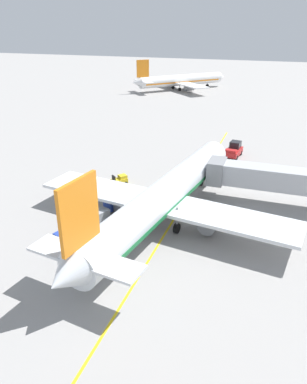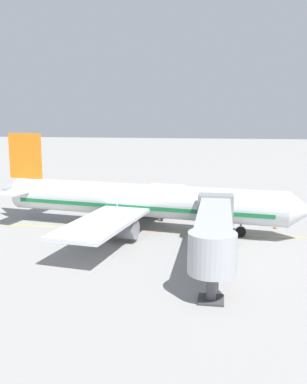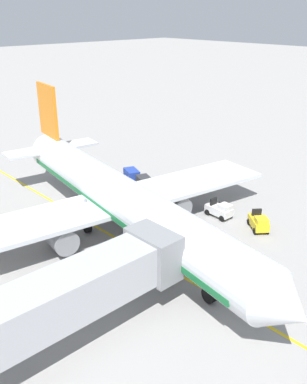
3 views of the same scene
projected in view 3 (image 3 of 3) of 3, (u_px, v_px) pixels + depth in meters
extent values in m
plane|color=gray|center=(113.00, 236.00, 36.34)|extent=(400.00, 400.00, 0.00)
cube|color=gold|center=(113.00, 236.00, 36.34)|extent=(0.24, 80.00, 0.01)
cylinder|color=silver|center=(121.00, 199.00, 35.43)|extent=(8.43, 32.19, 3.70)
cube|color=#196B38|center=(121.00, 204.00, 35.61)|extent=(8.09, 29.67, 0.44)
cone|color=silver|center=(288.00, 309.00, 22.33)|extent=(3.94, 2.91, 3.63)
cone|color=silver|center=(43.00, 145.00, 48.56)|extent=(3.53, 3.24, 3.14)
cube|color=black|center=(263.00, 282.00, 23.45)|extent=(2.91, 1.50, 0.60)
cube|color=silver|center=(115.00, 202.00, 36.44)|extent=(30.44, 9.62, 0.36)
cylinder|color=gray|center=(173.00, 203.00, 39.17)|extent=(2.45, 3.46, 2.00)
cylinder|color=gray|center=(59.00, 236.00, 33.47)|extent=(2.45, 3.46, 2.00)
cube|color=orange|center=(48.00, 111.00, 45.05)|extent=(0.97, 4.40, 5.50)
cube|color=silver|center=(52.00, 148.00, 46.48)|extent=(10.28, 4.06, 0.24)
cylinder|color=black|center=(209.00, 295.00, 27.97)|extent=(0.61, 1.15, 1.10)
cylinder|color=gray|center=(210.00, 275.00, 27.36)|extent=(0.24, 0.24, 2.00)
cylinder|color=black|center=(133.00, 213.00, 39.21)|extent=(0.61, 1.15, 1.10)
cylinder|color=gray|center=(132.00, 197.00, 38.60)|extent=(0.24, 0.24, 2.00)
cylinder|color=black|center=(87.00, 226.00, 36.83)|extent=(0.61, 1.15, 1.10)
cylinder|color=gray|center=(86.00, 210.00, 36.22)|extent=(0.24, 0.24, 2.00)
cube|color=#A8AAAF|center=(63.00, 297.00, 22.98)|extent=(14.75, 2.80, 2.60)
cube|color=gray|center=(153.00, 253.00, 27.09)|extent=(2.00, 3.50, 2.99)
cube|color=silver|center=(219.00, 210.00, 39.58)|extent=(1.26, 2.53, 0.70)
cube|color=silver|center=(225.00, 207.00, 38.88)|extent=(1.04, 1.07, 0.44)
cube|color=black|center=(214.00, 201.00, 39.79)|extent=(0.84, 0.18, 0.64)
cylinder|color=black|center=(220.00, 204.00, 39.24)|extent=(0.09, 0.27, 0.54)
cylinder|color=black|center=(230.00, 215.00, 39.44)|extent=(0.21, 0.56, 0.56)
cylinder|color=black|center=(222.00, 219.00, 38.78)|extent=(0.21, 0.56, 0.56)
cylinder|color=black|center=(215.00, 209.00, 40.65)|extent=(0.21, 0.56, 0.56)
cylinder|color=black|center=(208.00, 212.00, 39.99)|extent=(0.21, 0.56, 0.56)
cube|color=gold|center=(258.00, 223.00, 37.27)|extent=(2.49, 2.71, 0.70)
cube|color=gold|center=(262.00, 220.00, 36.42)|extent=(1.45, 1.46, 0.44)
cube|color=black|center=(257.00, 212.00, 37.64)|extent=(0.76, 0.64, 0.64)
cylinder|color=black|center=(260.00, 216.00, 36.90)|extent=(0.23, 0.26, 0.54)
cylinder|color=black|center=(267.00, 231.00, 36.65)|extent=(0.50, 0.56, 0.56)
cylinder|color=black|center=(255.00, 231.00, 36.57)|extent=(0.50, 0.56, 0.56)
cylinder|color=black|center=(261.00, 221.00, 38.25)|extent=(0.50, 0.56, 0.56)
cylinder|color=black|center=(249.00, 222.00, 38.17)|extent=(0.50, 0.56, 0.56)
cube|color=#4C4C51|center=(175.00, 207.00, 40.72)|extent=(1.98, 2.51, 0.12)
cube|color=#233D9E|center=(176.00, 201.00, 40.49)|extent=(1.88, 2.39, 1.10)
cylinder|color=#4C4C51|center=(182.00, 213.00, 39.50)|extent=(0.31, 0.68, 0.07)
cylinder|color=black|center=(184.00, 212.00, 40.31)|extent=(0.24, 0.38, 0.36)
cylinder|color=black|center=(174.00, 214.00, 39.92)|extent=(0.24, 0.38, 0.36)
cylinder|color=black|center=(177.00, 205.00, 41.71)|extent=(0.24, 0.38, 0.36)
cylinder|color=black|center=(167.00, 207.00, 41.32)|extent=(0.24, 0.38, 0.36)
cube|color=#4C4C51|center=(155.00, 197.00, 42.93)|extent=(1.98, 2.51, 0.12)
cube|color=#999EA3|center=(155.00, 191.00, 42.69)|extent=(1.88, 2.39, 1.10)
cylinder|color=#4C4C51|center=(161.00, 202.00, 41.70)|extent=(0.31, 0.68, 0.07)
cylinder|color=black|center=(164.00, 201.00, 42.52)|extent=(0.24, 0.38, 0.36)
cylinder|color=black|center=(153.00, 203.00, 42.13)|extent=(0.24, 0.38, 0.36)
cylinder|color=black|center=(157.00, 195.00, 43.92)|extent=(0.24, 0.38, 0.36)
cylinder|color=black|center=(147.00, 197.00, 43.53)|extent=(0.24, 0.38, 0.36)
cube|color=#4C4C51|center=(144.00, 187.00, 45.20)|extent=(1.98, 2.51, 0.12)
cube|color=#2D2D33|center=(144.00, 182.00, 44.96)|extent=(1.88, 2.39, 1.10)
cylinder|color=#4C4C51|center=(150.00, 193.00, 43.97)|extent=(0.31, 0.68, 0.07)
cylinder|color=black|center=(152.00, 192.00, 44.79)|extent=(0.24, 0.38, 0.36)
cylinder|color=black|center=(142.00, 193.00, 44.40)|extent=(0.24, 0.38, 0.36)
cylinder|color=black|center=(146.00, 186.00, 46.19)|extent=(0.24, 0.38, 0.36)
cylinder|color=black|center=(137.00, 188.00, 45.80)|extent=(0.24, 0.38, 0.36)
cube|color=#4C4C51|center=(132.00, 180.00, 47.28)|extent=(1.98, 2.51, 0.12)
cube|color=#233D9E|center=(132.00, 174.00, 47.04)|extent=(1.88, 2.39, 1.10)
cylinder|color=#4C4C51|center=(136.00, 184.00, 46.05)|extent=(0.31, 0.68, 0.07)
cylinder|color=black|center=(139.00, 184.00, 46.86)|extent=(0.24, 0.38, 0.36)
cylinder|color=black|center=(130.00, 185.00, 46.47)|extent=(0.24, 0.38, 0.36)
cylinder|color=black|center=(134.00, 178.00, 48.27)|extent=(0.24, 0.38, 0.36)
cylinder|color=black|center=(125.00, 180.00, 47.88)|extent=(0.24, 0.38, 0.36)
cylinder|color=#232328|center=(226.00, 259.00, 32.22)|extent=(0.15, 0.15, 0.85)
cylinder|color=#232328|center=(228.00, 260.00, 32.07)|extent=(0.15, 0.15, 0.85)
cube|color=yellow|center=(228.00, 251.00, 31.86)|extent=(0.30, 0.42, 0.60)
cylinder|color=yellow|center=(225.00, 250.00, 32.08)|extent=(0.13, 0.23, 0.57)
cylinder|color=yellow|center=(230.00, 253.00, 31.69)|extent=(0.13, 0.23, 0.57)
sphere|color=beige|center=(228.00, 246.00, 31.70)|extent=(0.22, 0.22, 0.22)
cube|color=red|center=(228.00, 246.00, 31.69)|extent=(0.12, 0.27, 0.10)
cylinder|color=#232328|center=(169.00, 223.00, 37.60)|extent=(0.15, 0.15, 0.85)
cylinder|color=#232328|center=(167.00, 223.00, 37.57)|extent=(0.15, 0.15, 0.85)
cube|color=orange|center=(168.00, 216.00, 37.30)|extent=(0.45, 0.41, 0.60)
cylinder|color=orange|center=(171.00, 216.00, 37.36)|extent=(0.24, 0.20, 0.57)
cylinder|color=orange|center=(165.00, 217.00, 37.28)|extent=(0.24, 0.20, 0.57)
sphere|color=#997051|center=(168.00, 211.00, 37.13)|extent=(0.22, 0.22, 0.22)
cube|color=red|center=(168.00, 211.00, 37.13)|extent=(0.26, 0.21, 0.10)
cube|color=black|center=(297.00, 303.00, 28.02)|extent=(0.36, 0.36, 0.04)
cone|color=orange|center=(297.00, 299.00, 27.90)|extent=(0.30, 0.30, 0.55)
cylinder|color=white|center=(297.00, 299.00, 27.89)|extent=(0.21, 0.21, 0.06)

